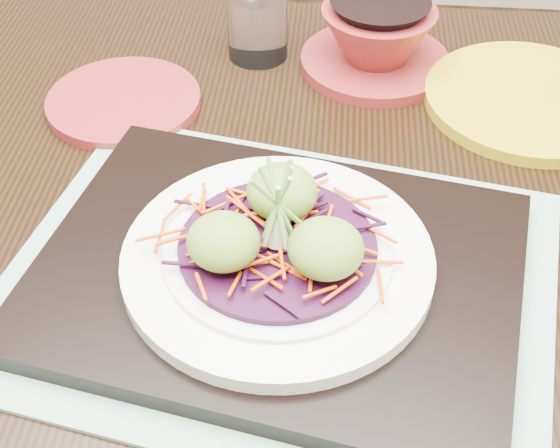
# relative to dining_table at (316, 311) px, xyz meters

# --- Properties ---
(dining_table) EXTENTS (1.31, 0.88, 0.81)m
(dining_table) POSITION_rel_dining_table_xyz_m (0.00, 0.00, 0.00)
(dining_table) COLOR black
(dining_table) RESTS_ON ground
(placemat) EXTENTS (0.50, 0.43, 0.00)m
(placemat) POSITION_rel_dining_table_xyz_m (-0.03, -0.06, 0.11)
(placemat) COLOR #88B096
(placemat) RESTS_ON dining_table
(serving_tray) EXTENTS (0.44, 0.36, 0.02)m
(serving_tray) POSITION_rel_dining_table_xyz_m (-0.03, -0.06, 0.12)
(serving_tray) COLOR black
(serving_tray) RESTS_ON placemat
(white_plate) EXTENTS (0.25, 0.25, 0.02)m
(white_plate) POSITION_rel_dining_table_xyz_m (-0.03, -0.06, 0.14)
(white_plate) COLOR silver
(white_plate) RESTS_ON serving_tray
(cabbage_bed) EXTENTS (0.16, 0.16, 0.01)m
(cabbage_bed) POSITION_rel_dining_table_xyz_m (-0.03, -0.06, 0.15)
(cabbage_bed) COLOR black
(cabbage_bed) RESTS_ON white_plate
(carrot_julienne) EXTENTS (0.19, 0.19, 0.01)m
(carrot_julienne) POSITION_rel_dining_table_xyz_m (-0.03, -0.06, 0.16)
(carrot_julienne) COLOR #E04403
(carrot_julienne) RESTS_ON cabbage_bed
(guacamole_scoops) EXTENTS (0.14, 0.12, 0.04)m
(guacamole_scoops) POSITION_rel_dining_table_xyz_m (-0.03, -0.06, 0.17)
(guacamole_scoops) COLOR olive
(guacamole_scoops) RESTS_ON cabbage_bed
(scallion_garnish) EXTENTS (0.06, 0.06, 0.09)m
(scallion_garnish) POSITION_rel_dining_table_xyz_m (-0.03, -0.06, 0.19)
(scallion_garnish) COLOR #7DB247
(scallion_garnish) RESTS_ON cabbage_bed
(terracotta_side_plate) EXTENTS (0.21, 0.21, 0.01)m
(terracotta_side_plate) POSITION_rel_dining_table_xyz_m (-0.22, 0.18, 0.11)
(terracotta_side_plate) COLOR maroon
(terracotta_side_plate) RESTS_ON dining_table
(water_glass) EXTENTS (0.08, 0.08, 0.10)m
(water_glass) POSITION_rel_dining_table_xyz_m (-0.09, 0.30, 0.16)
(water_glass) COLOR white
(water_glass) RESTS_ON dining_table
(terracotta_bowl_set) EXTENTS (0.18, 0.18, 0.07)m
(terracotta_bowl_set) POSITION_rel_dining_table_xyz_m (0.05, 0.28, 0.14)
(terracotta_bowl_set) COLOR maroon
(terracotta_bowl_set) RESTS_ON dining_table
(yellow_plate) EXTENTS (0.25, 0.25, 0.01)m
(yellow_plate) POSITION_rel_dining_table_xyz_m (0.21, 0.22, 0.11)
(yellow_plate) COLOR #A59012
(yellow_plate) RESTS_ON dining_table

